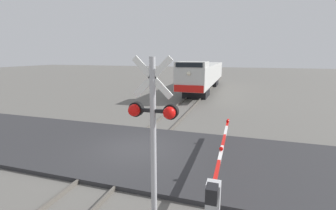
# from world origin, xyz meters

# --- Properties ---
(ground_plane) EXTENTS (160.00, 160.00, 0.00)m
(ground_plane) POSITION_xyz_m (0.00, 0.00, 0.00)
(ground_plane) COLOR #605E59
(rail_track_left) EXTENTS (0.08, 80.00, 0.15)m
(rail_track_left) POSITION_xyz_m (-0.72, 0.00, 0.07)
(rail_track_left) COLOR #59544C
(rail_track_left) RESTS_ON ground_plane
(rail_track_right) EXTENTS (0.08, 80.00, 0.15)m
(rail_track_right) POSITION_xyz_m (0.72, 0.00, 0.07)
(rail_track_right) COLOR #59544C
(rail_track_right) RESTS_ON ground_plane
(road_surface) EXTENTS (36.00, 6.14, 0.16)m
(road_surface) POSITION_xyz_m (0.00, 0.00, 0.08)
(road_surface) COLOR #2D2D30
(road_surface) RESTS_ON ground_plane
(locomotive) EXTENTS (2.85, 18.19, 3.77)m
(locomotive) POSITION_xyz_m (0.00, 20.06, 2.00)
(locomotive) COLOR black
(locomotive) RESTS_ON ground_plane
(crossing_signal) EXTENTS (1.18, 0.33, 4.36)m
(crossing_signal) POSITION_xyz_m (2.61, -4.40, 2.74)
(crossing_signal) COLOR #ADADB2
(crossing_signal) RESTS_ON ground_plane
(crossing_gate) EXTENTS (0.36, 7.01, 1.32)m
(crossing_gate) POSITION_xyz_m (3.97, -2.67, 0.84)
(crossing_gate) COLOR silver
(crossing_gate) RESTS_ON ground_plane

